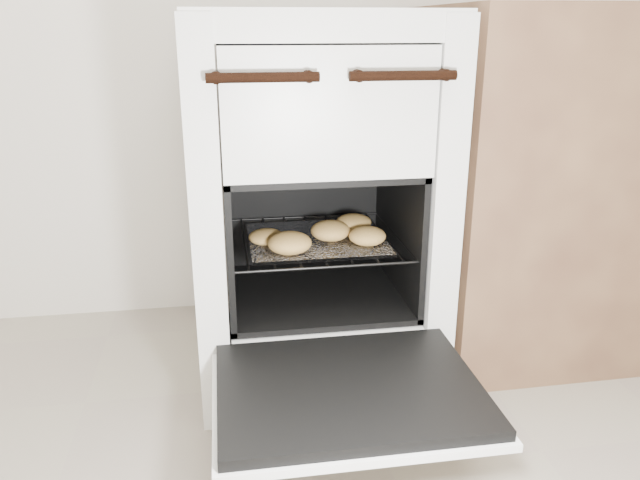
{
  "coord_description": "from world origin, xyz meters",
  "views": [
    {
      "loc": [
        -0.31,
        -0.33,
        0.86
      ],
      "look_at": [
        -0.09,
        1.04,
        0.39
      ],
      "focal_mm": 35.0,
      "sensor_mm": 36.0,
      "label": 1
    }
  ],
  "objects": [
    {
      "name": "counter",
      "position": [
        0.69,
        1.24,
        0.46
      ],
      "size": [
        0.92,
        0.62,
        0.91
      ],
      "primitive_type": "cube",
      "rotation": [
        0.0,
        0.0,
        0.01
      ],
      "color": "brown",
      "rests_on": "ground"
    },
    {
      "name": "stove",
      "position": [
        -0.09,
        1.18,
        0.43
      ],
      "size": [
        0.58,
        0.64,
        0.89
      ],
      "color": "silver",
      "rests_on": "ground"
    },
    {
      "name": "foil_sheet",
      "position": [
        -0.09,
        1.09,
        0.37
      ],
      "size": [
        0.33,
        0.29,
        0.01
      ],
      "primitive_type": "cube",
      "color": "silver",
      "rests_on": "oven_rack"
    },
    {
      "name": "baked_rolls",
      "position": [
        -0.08,
        1.06,
        0.39
      ],
      "size": [
        0.34,
        0.26,
        0.05
      ],
      "color": "tan",
      "rests_on": "foil_sheet"
    },
    {
      "name": "oven_rack",
      "position": [
        -0.09,
        1.11,
        0.36
      ],
      "size": [
        0.42,
        0.41,
        0.01
      ],
      "color": "black",
      "rests_on": "stove"
    },
    {
      "name": "oven_door",
      "position": [
        -0.09,
        0.69,
        0.19
      ],
      "size": [
        0.52,
        0.41,
        0.04
      ],
      "color": "black",
      "rests_on": "stove"
    }
  ]
}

